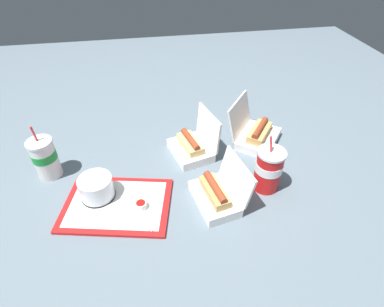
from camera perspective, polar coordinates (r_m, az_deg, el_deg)
ground_plane at (r=1.21m, az=-1.95°, el=-3.23°), size 3.20×3.20×0.00m
food_tray at (r=1.11m, az=-14.08°, el=-9.41°), size 0.42×0.33×0.01m
cake_container at (r=1.12m, az=-17.71°, el=-6.30°), size 0.12×0.12×0.08m
ketchup_cup at (r=1.06m, az=-9.70°, el=-9.62°), size 0.04×0.04×0.02m
napkin_stack at (r=1.11m, az=-10.66°, el=-8.12°), size 0.13×0.13×0.00m
plastic_fork at (r=1.02m, az=-10.16°, el=-13.16°), size 0.10×0.07×0.00m
clamshell_hotdog_front at (r=1.26m, az=0.11°, el=1.46°), size 0.21×0.22×0.18m
clamshell_hotdog_right at (r=1.36m, az=12.12°, el=3.60°), size 0.28×0.28×0.19m
clamshell_hotdog_left at (r=1.07m, az=4.80°, el=-7.68°), size 0.19×0.22×0.16m
soda_cup_front at (r=1.12m, az=14.35°, el=-2.90°), size 0.10×0.10×0.23m
soda_cup_back at (r=1.26m, az=-26.21°, el=-0.73°), size 0.09×0.09×0.22m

